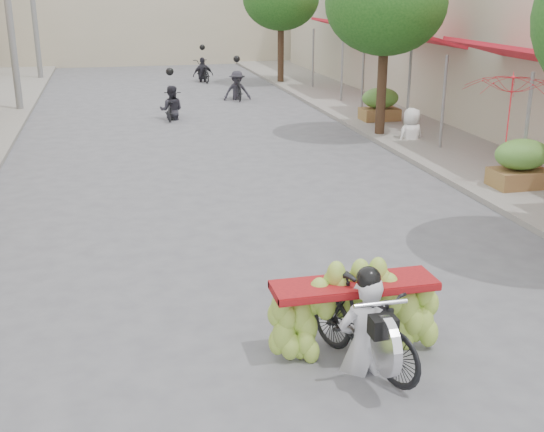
# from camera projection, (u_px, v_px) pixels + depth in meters

# --- Properties ---
(sidewalk_right) EXTENTS (4.00, 60.00, 0.12)m
(sidewalk_right) POSITION_uv_depth(u_px,v_px,m) (415.00, 126.00, 21.40)
(sidewalk_right) COLOR gray
(sidewalk_right) RESTS_ON ground
(far_building) EXTENTS (20.00, 6.00, 7.00)m
(far_building) POSITION_uv_depth(u_px,v_px,m) (142.00, 0.00, 39.96)
(far_building) COLOR #B9AD92
(far_building) RESTS_ON ground
(street_tree_mid) EXTENTS (3.40, 3.40, 5.25)m
(street_tree_mid) POSITION_uv_depth(u_px,v_px,m) (386.00, 3.00, 18.93)
(street_tree_mid) COLOR #3A2719
(street_tree_mid) RESTS_ON ground
(produce_crate_mid) EXTENTS (1.20, 0.88, 1.16)m
(produce_crate_mid) POSITION_uv_depth(u_px,v_px,m) (521.00, 160.00, 14.56)
(produce_crate_mid) COLOR brown
(produce_crate_mid) RESTS_ON ground
(produce_crate_far) EXTENTS (1.20, 0.88, 1.16)m
(produce_crate_far) POSITION_uv_depth(u_px,v_px,m) (380.00, 102.00, 21.93)
(produce_crate_far) COLOR brown
(produce_crate_far) RESTS_ON ground
(banana_motorbike) EXTENTS (2.20, 1.93, 2.17)m
(banana_motorbike) POSITION_uv_depth(u_px,v_px,m) (361.00, 307.00, 7.86)
(banana_motorbike) COLOR black
(banana_motorbike) RESTS_ON ground
(market_umbrella) EXTENTS (2.42, 2.42, 1.92)m
(market_umbrella) POSITION_uv_depth(u_px,v_px,m) (516.00, 72.00, 14.04)
(market_umbrella) COLOR red
(market_umbrella) RESTS_ON ground
(pedestrian) EXTENTS (0.95, 0.70, 1.74)m
(pedestrian) POSITION_uv_depth(u_px,v_px,m) (413.00, 108.00, 19.16)
(pedestrian) COLOR white
(pedestrian) RESTS_ON ground
(bg_motorbike_a) EXTENTS (0.89, 1.60, 1.95)m
(bg_motorbike_a) POSITION_uv_depth(u_px,v_px,m) (171.00, 97.00, 22.64)
(bg_motorbike_a) COLOR black
(bg_motorbike_a) RESTS_ON ground
(bg_motorbike_b) EXTENTS (1.06, 1.74, 1.95)m
(bg_motorbike_b) POSITION_uv_depth(u_px,v_px,m) (237.00, 78.00, 26.55)
(bg_motorbike_b) COLOR black
(bg_motorbike_b) RESTS_ON ground
(bg_motorbike_c) EXTENTS (1.03, 1.80, 1.95)m
(bg_motorbike_c) POSITION_uv_depth(u_px,v_px,m) (203.00, 65.00, 31.64)
(bg_motorbike_c) COLOR black
(bg_motorbike_c) RESTS_ON ground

